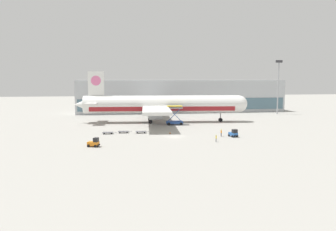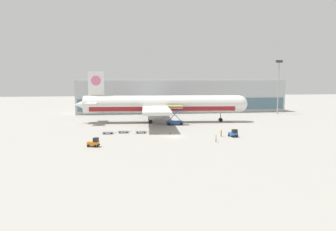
{
  "view_description": "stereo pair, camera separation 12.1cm",
  "coord_description": "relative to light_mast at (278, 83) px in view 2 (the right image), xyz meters",
  "views": [
    {
      "loc": [
        -14.14,
        -80.39,
        14.61
      ],
      "look_at": [
        0.22,
        12.5,
        4.0
      ],
      "focal_mm": 35.0,
      "sensor_mm": 36.0,
      "label": 1
    },
    {
      "loc": [
        -14.02,
        -80.41,
        14.61
      ],
      "look_at": [
        0.22,
        12.5,
        4.0
      ],
      "focal_mm": 35.0,
      "sensor_mm": 36.0,
      "label": 2
    }
  ],
  "objects": [
    {
      "name": "ground_crew_far",
      "position": [
        -43.04,
        -54.42,
        -11.9
      ],
      "size": [
        0.31,
        0.55,
        1.67
      ],
      "rotation": [
        0.0,
        0.0,
        1.31
      ],
      "color": "black",
      "rests_on": "ground_plane"
    },
    {
      "name": "airplane_main",
      "position": [
        -51.42,
        -18.41,
        -7.04
      ],
      "size": [
        58.07,
        48.5,
        17.0
      ],
      "rotation": [
        0.0,
        0.0,
        -0.08
      ],
      "color": "white",
      "rests_on": "ground_plane"
    },
    {
      "name": "scissor_lift_loader",
      "position": [
        -47.68,
        -24.95,
        -10.62
      ],
      "size": [
        5.43,
        3.75,
        6.03
      ],
      "rotation": [
        0.0,
        0.0,
        -0.08
      ],
      "color": "#284C99",
      "rests_on": "ground_plane"
    },
    {
      "name": "ground_crew_near",
      "position": [
        -39.62,
        -47.67,
        -11.79
      ],
      "size": [
        0.24,
        0.57,
        1.82
      ],
      "rotation": [
        0.0,
        0.0,
        4.65
      ],
      "color": "black",
      "rests_on": "ground_plane"
    },
    {
      "name": "ground_plane",
      "position": [
        -51.37,
        -46.24,
        -12.88
      ],
      "size": [
        400.0,
        400.0,
        0.0
      ],
      "primitive_type": "plane",
      "color": "#9E9B93"
    },
    {
      "name": "baggage_dolly_third",
      "position": [
        -59.41,
        -39.44,
        -12.49
      ],
      "size": [
        3.72,
        1.57,
        0.48
      ],
      "rotation": [
        0.0,
        0.0,
        -0.03
      ],
      "color": "#56565B",
      "rests_on": "ground_plane"
    },
    {
      "name": "baggage_tug_foreground",
      "position": [
        -36.76,
        -48.8,
        -12.0
      ],
      "size": [
        2.13,
        2.71,
        2.0
      ],
      "rotation": [
        0.0,
        0.0,
        -1.32
      ],
      "color": "#2D66B7",
      "rests_on": "ground_plane"
    },
    {
      "name": "traffic_cone_near",
      "position": [
        -51.81,
        -41.66,
        -12.57
      ],
      "size": [
        0.4,
        0.4,
        0.63
      ],
      "color": "black",
      "rests_on": "ground_plane"
    },
    {
      "name": "baggage_tug_mid",
      "position": [
        -70.68,
        -55.75,
        -12.0
      ],
      "size": [
        2.77,
        2.3,
        2.0
      ],
      "rotation": [
        0.0,
        0.0,
        -0.35
      ],
      "color": "orange",
      "rests_on": "ground_plane"
    },
    {
      "name": "baggage_dolly_second",
      "position": [
        -64.06,
        -38.46,
        -12.49
      ],
      "size": [
        3.72,
        1.57,
        0.48
      ],
      "rotation": [
        0.0,
        0.0,
        -0.03
      ],
      "color": "#56565B",
      "rests_on": "ground_plane"
    },
    {
      "name": "terminal_building",
      "position": [
        -37.45,
        17.08,
        -5.89
      ],
      "size": [
        90.0,
        18.2,
        14.0
      ],
      "color": "#B2B7BC",
      "rests_on": "ground_plane"
    },
    {
      "name": "light_mast",
      "position": [
        0.0,
        0.0,
        0.0
      ],
      "size": [
        2.8,
        0.5,
        22.11
      ],
      "color": "#9EA0A5",
      "rests_on": "ground_plane"
    },
    {
      "name": "baggage_dolly_lead",
      "position": [
        -68.19,
        -39.43,
        -12.49
      ],
      "size": [
        3.72,
        1.57,
        0.48
      ],
      "rotation": [
        0.0,
        0.0,
        -0.03
      ],
      "color": "#56565B",
      "rests_on": "ground_plane"
    }
  ]
}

